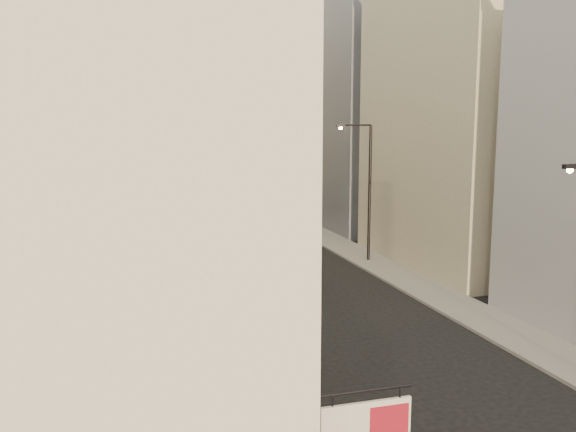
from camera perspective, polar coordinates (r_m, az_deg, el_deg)
The scene contains 16 objects.
sidewalk_left at distance 60.83m, azimuth -12.03°, elevation -0.64°, with size 3.00×140.00×0.15m, color gray.
sidewalk_right at distance 62.95m, azimuth -0.14°, elevation -0.18°, with size 3.00×140.00×0.15m, color gray.
near_building_left at distance 14.40m, azimuth -18.84°, elevation -4.48°, with size 8.30×23.04×12.30m.
left_bldg_beige at distance 31.13m, azimuth -19.18°, elevation 5.67°, with size 8.00×12.00×16.00m, color tan.
left_bldg_grey at distance 47.11m, azimuth -18.12°, elevation 8.79°, with size 8.00×16.00×20.00m, color #9B9CA0.
left_bldg_tan at distance 65.09m, azimuth -17.40°, elevation 7.17°, with size 8.00×18.00×17.00m, color tan.
left_bldg_wingrid at distance 85.13m, azimuth -17.11°, elevation 9.65°, with size 8.00×20.00×24.00m, color gray.
right_bldg_beige at distance 41.45m, azimuth 16.85°, elevation 9.01°, with size 8.00×16.00×20.00m, color tan.
right_bldg_wingrid at distance 59.46m, azimuth 6.40°, elevation 11.78°, with size 8.00×20.00×26.00m, color gray.
highrise at distance 89.24m, azimuth 3.22°, elevation 18.73°, with size 21.00×23.00×51.20m.
clock_tower at distance 97.86m, azimuth -10.46°, elevation 12.91°, with size 14.00×14.00×44.90m.
white_tower at distance 85.99m, azimuth -2.04°, elevation 14.39°, with size 8.00×8.00×41.50m.
streetlamp_mid at distance 40.65m, azimuth 7.96°, elevation 3.20°, with size 2.61×0.51×9.95m.
streetlamp_far at distance 53.09m, azimuth 2.82°, elevation 4.32°, with size 2.58×0.51×9.86m.
traffic_light_left at distance 40.58m, azimuth -10.82°, elevation 0.11°, with size 0.58×0.49×5.00m.
traffic_light_right at distance 53.59m, azimuth 2.34°, elevation 2.36°, with size 0.64×0.61×5.00m.
Camera 1 is at (-10.10, -5.06, 9.02)m, focal length 35.00 mm.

